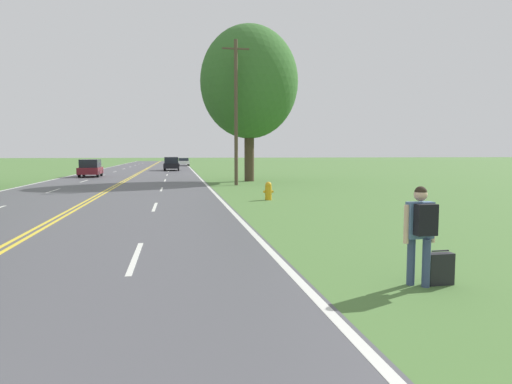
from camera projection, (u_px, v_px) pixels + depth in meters
name	position (u px, v px, depth m)	size (l,w,h in m)	color
hitchhiker_person	(421.00, 226.00, 7.37)	(0.56, 0.40, 1.64)	#38476B
suitcase	(440.00, 269.00, 7.55)	(0.44, 0.20, 0.58)	black
fire_hydrant	(268.00, 191.00, 21.07)	(0.47, 0.31, 0.85)	gold
utility_pole_midground	(236.00, 111.00, 30.34)	(1.80, 0.24, 9.62)	brown
tree_left_verge	(249.00, 82.00, 34.48)	(7.39, 7.39, 11.76)	#473828
car_maroon_van_approaching	(90.00, 168.00, 41.25)	(1.87, 3.95, 1.58)	black
car_black_van_mid_near	(172.00, 163.00, 56.16)	(1.89, 4.78, 1.65)	black
car_white_sedan_mid_far	(183.00, 162.00, 76.37)	(1.96, 4.88, 1.31)	black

